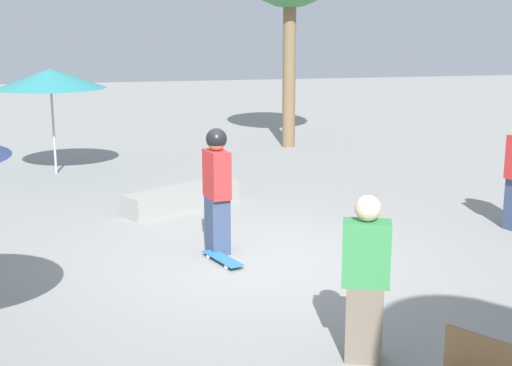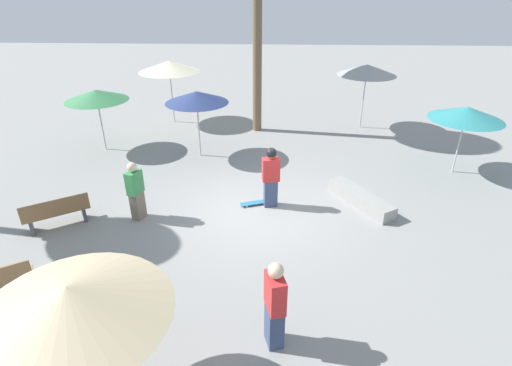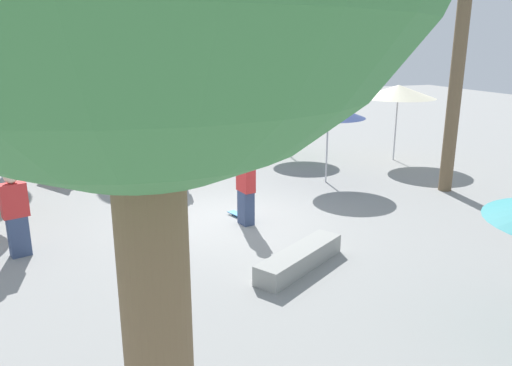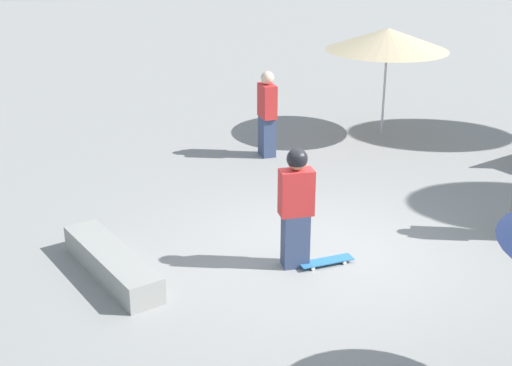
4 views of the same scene
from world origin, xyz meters
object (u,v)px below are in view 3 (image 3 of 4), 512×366
bystander_watching (179,160)px  bystander_far (16,214)px  skateboard (240,215)px  skater_main (246,185)px  bench_far (60,167)px  shade_umbrella_green (290,100)px  concrete_ledge (300,259)px  bench_near (151,160)px  shade_umbrella_cream (398,92)px  shade_umbrella_navy (328,111)px

bystander_watching → bystander_far: 5.36m
skateboard → skater_main: bearing=159.8°
skateboard → bench_far: (5.00, 4.04, 0.37)m
skater_main → bystander_far: (-0.11, 4.75, -0.08)m
skateboard → shade_umbrella_green: shade_umbrella_green is taller
concrete_ledge → bench_near: (7.98, 1.48, 0.24)m
bystander_watching → bench_near: bearing=126.2°
bench_near → bystander_far: (-5.55, 3.43, 0.44)m
skater_main → shade_umbrella_cream: (4.33, -7.10, 1.47)m
concrete_ledge → bystander_far: size_ratio=1.24×
shade_umbrella_navy → shade_umbrella_green: shade_umbrella_navy is taller
skater_main → bystander_watching: 3.59m
skateboard → bench_far: size_ratio=0.52×
concrete_ledge → shade_umbrella_green: 9.67m
skateboard → shade_umbrella_navy: shade_umbrella_navy is taller
bench_near → bystander_far: 6.54m
bench_far → bystander_far: 5.63m
shade_umbrella_navy → shade_umbrella_cream: (1.78, -3.67, 0.28)m
shade_umbrella_green → bystander_far: 10.74m
skater_main → concrete_ledge: size_ratio=0.81×
shade_umbrella_navy → bystander_far: size_ratio=1.34×
bench_near → bystander_far: bystander_far is taller
shade_umbrella_cream → bystander_watching: bearing=96.0°
concrete_ledge → bench_near: size_ratio=1.37×
bystander_watching → bystander_far: bearing=-116.6°
skateboard → shade_umbrella_green: bearing=-52.6°
skateboard → shade_umbrella_cream: size_ratio=0.31×
shade_umbrella_cream → bystander_far: (-4.44, 11.85, -1.54)m
skateboard → shade_umbrella_cream: 8.42m
skateboard → concrete_ledge: 3.01m
skater_main → shade_umbrella_cream: shade_umbrella_cream is taller
skater_main → concrete_ledge: (-2.55, -0.17, -0.76)m
bench_far → bench_near: bearing=57.2°
bench_near → shade_umbrella_green: size_ratio=0.71×
concrete_ledge → bystander_watching: bearing=9.0°
skater_main → shade_umbrella_navy: shade_umbrella_navy is taller
shade_umbrella_cream → concrete_ledge: bearing=134.8°
skater_main → bench_far: 6.80m
shade_umbrella_cream → bystander_far: size_ratio=1.52×
shade_umbrella_cream → bystander_far: 12.75m
shade_umbrella_green → bystander_watching: bearing=120.1°
skateboard → shade_umbrella_navy: (2.11, -3.42, 2.08)m
shade_umbrella_green → bystander_far: (-6.30, 8.61, -1.17)m
bench_near → shade_umbrella_cream: 8.72m
skateboard → shade_umbrella_navy: size_ratio=0.35×
skateboard → bench_far: 6.44m
shade_umbrella_green → shade_umbrella_cream: size_ratio=0.85×
bench_far → bystander_watching: bearing=26.5°
shade_umbrella_cream → bystander_watching: (-0.83, 7.89, -1.61)m
shade_umbrella_green → bystander_watching: shade_umbrella_green is taller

